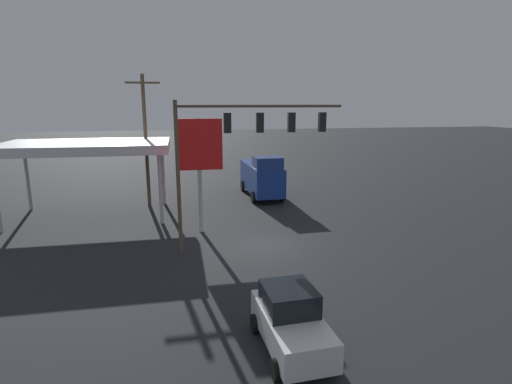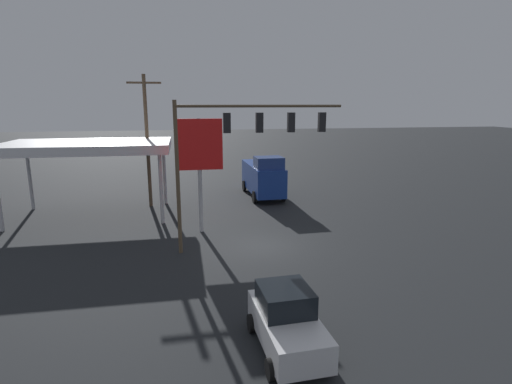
{
  "view_description": "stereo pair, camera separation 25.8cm",
  "coord_description": "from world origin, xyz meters",
  "px_view_note": "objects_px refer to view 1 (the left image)",
  "views": [
    {
      "loc": [
        4.32,
        20.19,
        7.6
      ],
      "look_at": [
        0.0,
        -2.0,
        2.58
      ],
      "focal_mm": 28.0,
      "sensor_mm": 36.0,
      "label": 1
    },
    {
      "loc": [
        4.07,
        20.24,
        7.6
      ],
      "look_at": [
        0.0,
        -2.0,
        2.58
      ],
      "focal_mm": 28.0,
      "sensor_mm": 36.0,
      "label": 2
    }
  ],
  "objects_px": {
    "price_sign": "(199,150)",
    "delivery_truck": "(262,177)",
    "traffic_signal_assembly": "(244,137)",
    "utility_pole": "(146,139)",
    "hatchback_crossing": "(291,321)"
  },
  "relations": [
    {
      "from": "traffic_signal_assembly",
      "to": "price_sign",
      "type": "distance_m",
      "value": 4.07
    },
    {
      "from": "price_sign",
      "to": "hatchback_crossing",
      "type": "relative_size",
      "value": 1.74
    },
    {
      "from": "traffic_signal_assembly",
      "to": "price_sign",
      "type": "relative_size",
      "value": 1.27
    },
    {
      "from": "traffic_signal_assembly",
      "to": "delivery_truck",
      "type": "height_order",
      "value": "traffic_signal_assembly"
    },
    {
      "from": "price_sign",
      "to": "delivery_truck",
      "type": "relative_size",
      "value": 0.99
    },
    {
      "from": "traffic_signal_assembly",
      "to": "price_sign",
      "type": "xyz_separation_m",
      "value": [
        2.09,
        -3.35,
        -0.97
      ]
    },
    {
      "from": "traffic_signal_assembly",
      "to": "utility_pole",
      "type": "distance_m",
      "value": 11.66
    },
    {
      "from": "utility_pole",
      "to": "delivery_truck",
      "type": "height_order",
      "value": "utility_pole"
    },
    {
      "from": "utility_pole",
      "to": "hatchback_crossing",
      "type": "bearing_deg",
      "value": 106.03
    },
    {
      "from": "price_sign",
      "to": "utility_pole",
      "type": "bearing_deg",
      "value": -63.12
    },
    {
      "from": "traffic_signal_assembly",
      "to": "utility_pole",
      "type": "relative_size",
      "value": 0.89
    },
    {
      "from": "utility_pole",
      "to": "price_sign",
      "type": "height_order",
      "value": "utility_pole"
    },
    {
      "from": "price_sign",
      "to": "delivery_truck",
      "type": "distance_m",
      "value": 10.59
    },
    {
      "from": "delivery_truck",
      "to": "traffic_signal_assembly",
      "type": "bearing_deg",
      "value": -17.86
    },
    {
      "from": "traffic_signal_assembly",
      "to": "delivery_truck",
      "type": "bearing_deg",
      "value": -106.23
    }
  ]
}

